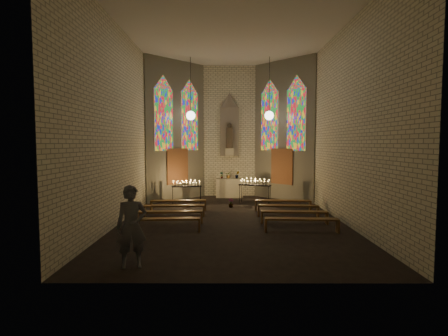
{
  "coord_description": "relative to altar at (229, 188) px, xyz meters",
  "views": [
    {
      "loc": [
        -0.26,
        -12.93,
        2.84
      ],
      "look_at": [
        -0.28,
        0.98,
        1.87
      ],
      "focal_mm": 28.0,
      "sensor_mm": 36.0,
      "label": 1
    }
  ],
  "objects": [
    {
      "name": "floor",
      "position": [
        0.0,
        -5.45,
        -0.5
      ],
      "size": [
        12.0,
        12.0,
        0.0
      ],
      "primitive_type": "plane",
      "color": "black",
      "rests_on": "ground"
    },
    {
      "name": "room",
      "position": [
        -0.0,
        -2.08,
        3.22
      ],
      "size": [
        8.22,
        12.43,
        7.0
      ],
      "color": "beige",
      "rests_on": "ground"
    },
    {
      "name": "altar",
      "position": [
        0.0,
        0.0,
        0.0
      ],
      "size": [
        1.4,
        0.6,
        1.0
      ],
      "primitive_type": "cube",
      "color": "beige",
      "rests_on": "ground"
    },
    {
      "name": "flower_vase_left",
      "position": [
        -0.41,
        -0.0,
        0.68
      ],
      "size": [
        0.19,
        0.13,
        0.36
      ],
      "primitive_type": "imported",
      "rotation": [
        0.0,
        0.0,
        0.01
      ],
      "color": "#4C723F",
      "rests_on": "altar"
    },
    {
      "name": "flower_vase_center",
      "position": [
        -0.04,
        0.09,
        0.68
      ],
      "size": [
        0.39,
        0.36,
        0.37
      ],
      "primitive_type": "imported",
      "rotation": [
        0.0,
        0.0,
        -0.26
      ],
      "color": "#4C723F",
      "rests_on": "altar"
    },
    {
      "name": "flower_vase_right",
      "position": [
        0.4,
        -0.0,
        0.7
      ],
      "size": [
        0.25,
        0.22,
        0.4
      ],
      "primitive_type": "imported",
      "rotation": [
        0.0,
        0.0,
        0.24
      ],
      "color": "#4C723F",
      "rests_on": "altar"
    },
    {
      "name": "aisle_flower_pot",
      "position": [
        0.02,
        -2.99,
        -0.3
      ],
      "size": [
        0.28,
        0.28,
        0.39
      ],
      "primitive_type": "imported",
      "rotation": [
        0.0,
        0.0,
        0.31
      ],
      "color": "#4C723F",
      "rests_on": "ground"
    },
    {
      "name": "votive_stand_left",
      "position": [
        -2.07,
        -1.85,
        0.39
      ],
      "size": [
        1.45,
        0.54,
        1.04
      ],
      "rotation": [
        0.0,
        0.0,
        0.15
      ],
      "color": "black",
      "rests_on": "ground"
    },
    {
      "name": "votive_stand_right",
      "position": [
        1.18,
        -1.85,
        0.46
      ],
      "size": [
        1.55,
        0.89,
        1.12
      ],
      "rotation": [
        0.0,
        0.0,
        -0.37
      ],
      "color": "black",
      "rests_on": "ground"
    },
    {
      "name": "pew_left_0",
      "position": [
        -2.22,
        -3.7,
        -0.13
      ],
      "size": [
        2.36,
        0.47,
        0.45
      ],
      "rotation": [
        0.0,
        0.0,
        0.06
      ],
      "color": "#573918",
      "rests_on": "ground"
    },
    {
      "name": "pew_right_0",
      "position": [
        2.22,
        -3.7,
        -0.13
      ],
      "size": [
        2.36,
        0.47,
        0.45
      ],
      "rotation": [
        0.0,
        0.0,
        -0.06
      ],
      "color": "#573918",
      "rests_on": "ground"
    },
    {
      "name": "pew_left_1",
      "position": [
        -2.22,
        -4.9,
        -0.13
      ],
      "size": [
        2.36,
        0.47,
        0.45
      ],
      "rotation": [
        0.0,
        0.0,
        0.06
      ],
      "color": "#573918",
      "rests_on": "ground"
    },
    {
      "name": "pew_right_1",
      "position": [
        2.22,
        -4.9,
        -0.13
      ],
      "size": [
        2.36,
        0.47,
        0.45
      ],
      "rotation": [
        0.0,
        0.0,
        -0.06
      ],
      "color": "#573918",
      "rests_on": "ground"
    },
    {
      "name": "pew_left_2",
      "position": [
        -2.22,
        -6.1,
        -0.13
      ],
      "size": [
        2.36,
        0.47,
        0.45
      ],
      "rotation": [
        0.0,
        0.0,
        0.06
      ],
      "color": "#573918",
      "rests_on": "ground"
    },
    {
      "name": "pew_right_2",
      "position": [
        2.22,
        -6.1,
        -0.13
      ],
      "size": [
        2.36,
        0.47,
        0.45
      ],
      "rotation": [
        0.0,
        0.0,
        -0.06
      ],
      "color": "#573918",
      "rests_on": "ground"
    },
    {
      "name": "pew_left_3",
      "position": [
        -2.22,
        -7.3,
        -0.13
      ],
      "size": [
        2.36,
        0.47,
        0.45
      ],
      "rotation": [
        0.0,
        0.0,
        0.06
      ],
      "color": "#573918",
      "rests_on": "ground"
    },
    {
      "name": "pew_right_3",
      "position": [
        2.22,
        -7.3,
        -0.13
      ],
      "size": [
        2.36,
        0.47,
        0.45
      ],
      "rotation": [
        0.0,
        0.0,
        -0.06
      ],
      "color": "#573918",
      "rests_on": "ground"
    },
    {
      "name": "visitor",
      "position": [
        -2.39,
        -10.5,
        0.45
      ],
      "size": [
        0.78,
        0.61,
        1.9
      ],
      "primitive_type": "imported",
      "rotation": [
        0.0,
        0.0,
        0.26
      ],
      "color": "#4F515A",
      "rests_on": "ground"
    }
  ]
}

